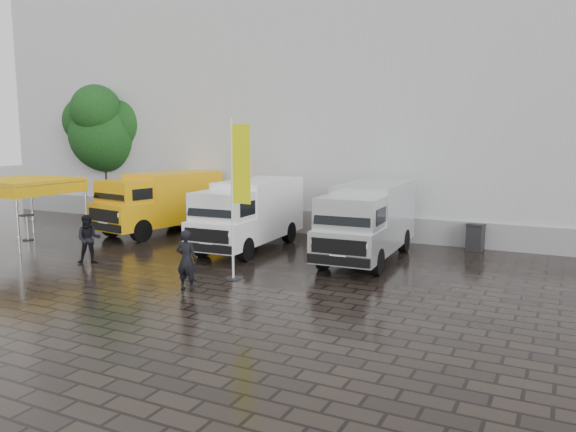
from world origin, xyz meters
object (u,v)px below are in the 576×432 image
Objects in this scene: van_yellow at (160,203)px; van_white at (249,215)px; cocktail_table at (27,227)px; person_tent at (89,239)px; flagpole at (237,191)px; van_silver at (367,223)px; wheelie_bin at (475,237)px; person_front at (187,260)px; canopy_tent at (22,183)px.

van_yellow is 0.96× the size of van_white.
cocktail_table is 5.78m from person_tent.
person_tent is at bearing -175.87° from flagpole.
van_silver is 4.67m from wheelie_bin.
cocktail_table is 0.64× the size of person_tent.
van_yellow is at bearing -162.91° from wheelie_bin.
person_front is (6.60, -6.90, -0.46)m from van_yellow.
van_yellow reaches higher than van_white.
van_yellow is 5.53m from canopy_tent.
person_front is at bearing -15.19° from canopy_tent.
flagpole reaches higher than person_front.
van_white is 5.63× the size of cocktail_table.
van_white is at bearing -179.85° from van_silver.
cocktail_table is 0.61× the size of person_front.
van_white is 1.72× the size of canopy_tent.
flagpole reaches higher than van_yellow.
wheelie_bin is (16.84, 6.17, -0.02)m from cocktail_table.
van_yellow reaches higher than person_front.
cocktail_table is at bearing -124.88° from van_yellow.
van_silver is 6.78m from person_front.
person_front reaches higher than person_tent.
person_tent is at bearing -131.35° from van_white.
flagpole is at bearing -6.02° from canopy_tent.
canopy_tent is at bearing -47.39° from cocktail_table.
van_white is 0.98× the size of van_silver.
person_tent is at bearing -152.73° from van_silver.
flagpole is at bearing -121.76° from person_front.
canopy_tent is at bearing -169.12° from van_silver.
person_tent is (1.64, -5.71, -0.49)m from van_yellow.
wheelie_bin is (5.73, 7.67, -2.18)m from flagpole.
cocktail_table is at bearing 132.61° from canopy_tent.
person_tent is at bearing -137.88° from wheelie_bin.
canopy_tent reaches higher than wheelie_bin.
flagpole is 11.42m from cocktail_table.
van_white reaches higher than wheelie_bin.
cocktail_table is at bearing -24.43° from person_front.
wheelie_bin is at bearing 44.46° from van_silver.
van_silver is 5.21m from flagpole.
wheelie_bin is at bearing -4.56° from person_tent.
person_tent reaches higher than cocktail_table.
canopy_tent is at bearing 173.98° from flagpole.
wheelie_bin is at bearing -132.61° from person_front.
flagpole is 4.76× the size of wheelie_bin.
van_silver is at bearing 0.06° from van_white.
van_silver is at bearing -10.14° from person_tent.
person_tent is at bearing -16.84° from canopy_tent.
canopy_tent is (-3.47, -4.17, 1.11)m from van_yellow.
van_silver is at bearing 13.37° from canopy_tent.
van_yellow reaches higher than canopy_tent.
van_silver reaches higher than cocktail_table.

